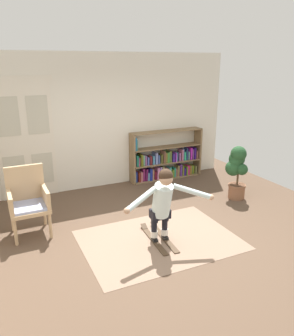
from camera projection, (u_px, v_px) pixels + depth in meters
ground_plane at (155, 233)px, 5.52m from camera, size 7.20×7.20×0.00m
back_wall at (103, 122)px, 7.33m from camera, size 6.00×0.10×2.90m
double_door at (26, 139)px, 6.69m from camera, size 1.22×0.05×2.45m
rug at (159, 240)px, 5.32m from camera, size 2.39×1.74×0.01m
bookshelf at (165, 161)px, 8.04m from camera, size 1.80×0.30×1.17m
wicker_chair at (28, 199)px, 5.40m from camera, size 0.61×0.61×1.10m
potted_plant at (237, 168)px, 6.81m from camera, size 0.41×0.43×1.09m
skis_pair at (158, 238)px, 5.34m from camera, size 0.33×0.98×0.07m
person_skier at (163, 200)px, 5.00m from camera, size 1.40×0.61×1.17m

